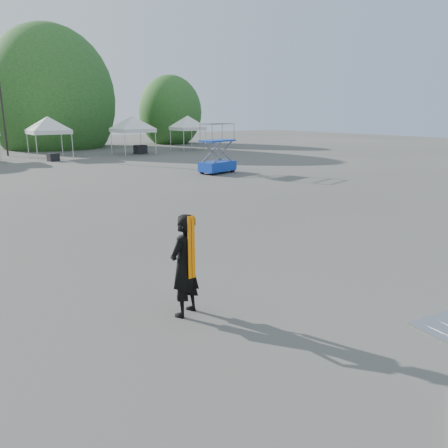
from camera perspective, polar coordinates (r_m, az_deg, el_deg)
ground at (r=11.15m, az=-9.89°, el=-5.13°), size 120.00×120.00×0.00m
light_pole_east at (r=42.18m, az=-27.22°, el=15.41°), size 0.60×0.25×9.80m
tree_mid_e at (r=50.34m, az=-21.66°, el=14.79°), size 5.12×5.12×7.79m
tree_far_e at (r=53.54m, az=-7.02°, el=14.28°), size 3.84×3.84×5.84m
tent_f at (r=39.16m, az=-22.06°, el=12.51°), size 4.24×4.24×3.88m
tent_g at (r=40.23m, az=-11.91°, el=13.25°), size 4.40×4.40×3.88m
tent_h at (r=43.77m, az=-4.79°, el=13.58°), size 3.81×3.81×3.88m
man at (r=8.05m, az=-5.19°, el=-5.40°), size 0.83×0.71×1.93m
scissor_lift at (r=27.09m, az=-0.87°, el=9.84°), size 2.52×1.65×3.00m
crate_mid at (r=36.38m, az=-21.41°, el=8.12°), size 0.89×0.76×0.60m
crate_east at (r=40.67m, az=-10.86°, el=9.55°), size 1.10×0.91×0.78m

